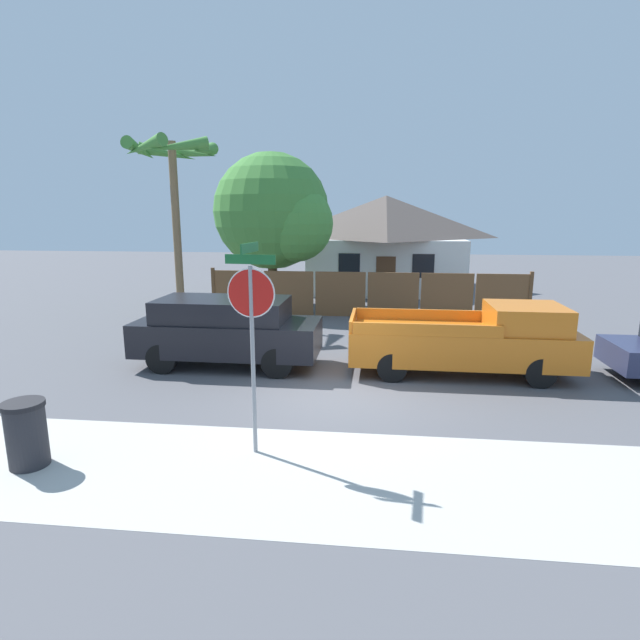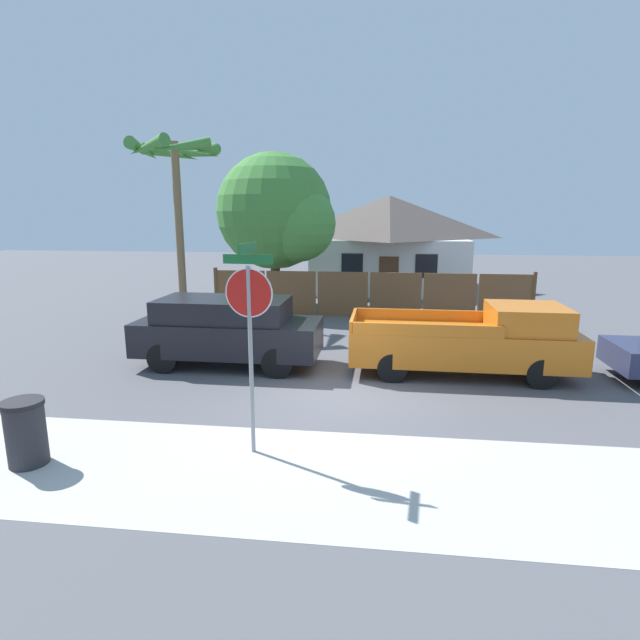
{
  "view_description": "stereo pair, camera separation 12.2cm",
  "coord_description": "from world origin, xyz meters",
  "px_view_note": "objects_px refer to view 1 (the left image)",
  "views": [
    {
      "loc": [
        0.77,
        -10.53,
        3.96
      ],
      "look_at": [
        -0.44,
        0.39,
        1.6
      ],
      "focal_mm": 28.0,
      "sensor_mm": 36.0,
      "label": 1
    },
    {
      "loc": [
        0.89,
        -10.52,
        3.96
      ],
      "look_at": [
        -0.44,
        0.39,
        1.6
      ],
      "focal_mm": 28.0,
      "sensor_mm": 36.0,
      "label": 2
    }
  ],
  "objects_px": {
    "palm_tree": "(173,165)",
    "red_suv": "(227,329)",
    "stop_sign": "(252,314)",
    "trash_bin": "(26,434)",
    "house": "(385,241)",
    "oak_tree": "(276,214)",
    "orange_pickup": "(470,340)"
  },
  "relations": [
    {
      "from": "palm_tree",
      "to": "red_suv",
      "type": "relative_size",
      "value": 1.35
    },
    {
      "from": "stop_sign",
      "to": "trash_bin",
      "type": "xyz_separation_m",
      "value": [
        -3.48,
        -0.85,
        -1.85
      ]
    },
    {
      "from": "house",
      "to": "palm_tree",
      "type": "height_order",
      "value": "palm_tree"
    },
    {
      "from": "oak_tree",
      "to": "palm_tree",
      "type": "distance_m",
      "value": 4.76
    },
    {
      "from": "orange_pickup",
      "to": "stop_sign",
      "type": "relative_size",
      "value": 1.57
    },
    {
      "from": "oak_tree",
      "to": "palm_tree",
      "type": "relative_size",
      "value": 0.99
    },
    {
      "from": "red_suv",
      "to": "stop_sign",
      "type": "height_order",
      "value": "stop_sign"
    },
    {
      "from": "oak_tree",
      "to": "orange_pickup",
      "type": "xyz_separation_m",
      "value": [
        6.51,
        -8.42,
        -3.06
      ]
    },
    {
      "from": "house",
      "to": "trash_bin",
      "type": "distance_m",
      "value": 20.91
    },
    {
      "from": "palm_tree",
      "to": "stop_sign",
      "type": "distance_m",
      "value": 11.55
    },
    {
      "from": "house",
      "to": "stop_sign",
      "type": "distance_m",
      "value": 19.26
    },
    {
      "from": "house",
      "to": "stop_sign",
      "type": "relative_size",
      "value": 2.33
    },
    {
      "from": "house",
      "to": "orange_pickup",
      "type": "bearing_deg",
      "value": -82.47
    },
    {
      "from": "palm_tree",
      "to": "orange_pickup",
      "type": "bearing_deg",
      "value": -28.31
    },
    {
      "from": "house",
      "to": "palm_tree",
      "type": "xyz_separation_m",
      "value": [
        -7.6,
        -9.28,
        3.07
      ]
    },
    {
      "from": "oak_tree",
      "to": "trash_bin",
      "type": "xyz_separation_m",
      "value": [
        -1.31,
        -13.99,
        -3.38
      ]
    },
    {
      "from": "red_suv",
      "to": "orange_pickup",
      "type": "relative_size",
      "value": 0.87
    },
    {
      "from": "red_suv",
      "to": "stop_sign",
      "type": "bearing_deg",
      "value": -67.58
    },
    {
      "from": "palm_tree",
      "to": "red_suv",
      "type": "height_order",
      "value": "palm_tree"
    },
    {
      "from": "house",
      "to": "stop_sign",
      "type": "bearing_deg",
      "value": -97.27
    },
    {
      "from": "house",
      "to": "oak_tree",
      "type": "bearing_deg",
      "value": -127.66
    },
    {
      "from": "house",
      "to": "palm_tree",
      "type": "bearing_deg",
      "value": -129.29
    },
    {
      "from": "house",
      "to": "palm_tree",
      "type": "relative_size",
      "value": 1.27
    },
    {
      "from": "house",
      "to": "red_suv",
      "type": "relative_size",
      "value": 1.71
    },
    {
      "from": "orange_pickup",
      "to": "trash_bin",
      "type": "xyz_separation_m",
      "value": [
        -7.82,
        -5.56,
        -0.33
      ]
    },
    {
      "from": "red_suv",
      "to": "trash_bin",
      "type": "distance_m",
      "value": 5.81
    },
    {
      "from": "stop_sign",
      "to": "red_suv",
      "type": "bearing_deg",
      "value": 117.79
    },
    {
      "from": "red_suv",
      "to": "trash_bin",
      "type": "height_order",
      "value": "red_suv"
    },
    {
      "from": "oak_tree",
      "to": "stop_sign",
      "type": "bearing_deg",
      "value": -80.59
    },
    {
      "from": "red_suv",
      "to": "trash_bin",
      "type": "xyz_separation_m",
      "value": [
        -1.6,
        -5.56,
        -0.44
      ]
    },
    {
      "from": "oak_tree",
      "to": "trash_bin",
      "type": "relative_size",
      "value": 5.98
    },
    {
      "from": "red_suv",
      "to": "orange_pickup",
      "type": "xyz_separation_m",
      "value": [
        6.22,
        -0.0,
        -0.12
      ]
    }
  ]
}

